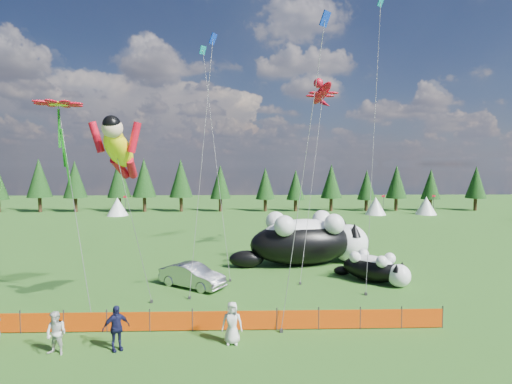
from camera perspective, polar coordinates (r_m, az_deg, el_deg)
ground at (r=22.90m, az=-5.47°, el=-16.18°), size 160.00×160.00×0.00m
safety_fence at (r=19.92m, az=-6.08°, el=-17.79°), size 22.06×0.06×1.10m
tree_line at (r=66.57m, az=-2.95°, el=0.64°), size 90.00×4.00×8.00m
festival_tents at (r=62.52m, az=7.10°, el=-1.99°), size 50.00×3.20×2.80m
cat_large at (r=31.96m, az=7.54°, el=-6.75°), size 11.27×5.56×4.10m
cat_small at (r=28.37m, az=16.59°, el=-10.34°), size 4.41×4.34×1.99m
car at (r=26.49m, az=-9.08°, el=-11.70°), size 4.64×3.75×1.48m
spectator_b at (r=19.33m, az=-26.66°, el=-17.61°), size 0.98×0.70×1.82m
spectator_c at (r=18.77m, az=-19.36°, el=-17.85°), size 1.27×1.12×1.95m
spectator_e at (r=18.44m, az=-3.44°, el=-18.17°), size 0.93×0.62×1.87m
superhero_kite at (r=22.30m, az=-18.98°, el=5.74°), size 3.71×4.06×10.57m
gecko_kite at (r=35.65m, az=9.38°, el=13.72°), size 4.87×11.82×16.70m
flower_kite at (r=24.99m, az=-26.37°, el=10.88°), size 4.18×4.53×11.78m
diamond_kite_a at (r=28.78m, az=-6.31°, el=19.45°), size 1.51×5.52×17.41m
diamond_kite_b at (r=33.03m, az=17.27°, el=22.42°), size 3.34×7.30×21.15m
diamond_kite_c at (r=20.28m, az=9.49°, el=21.00°), size 2.56×1.37×15.39m
diamond_kite_d at (r=34.20m, az=-7.39°, el=17.74°), size 2.93×7.53×18.67m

